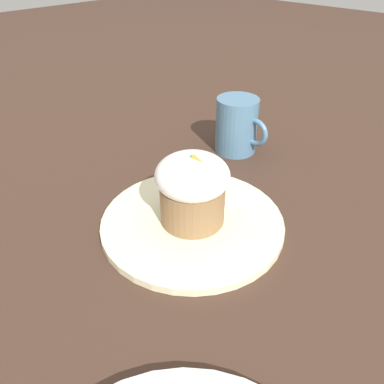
% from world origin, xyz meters
% --- Properties ---
extents(ground_plane, '(4.00, 4.00, 0.00)m').
position_xyz_m(ground_plane, '(0.00, 0.00, 0.00)').
color(ground_plane, '#3D281E').
extents(dessert_plate, '(0.26, 0.26, 0.01)m').
position_xyz_m(dessert_plate, '(0.00, 0.00, 0.01)').
color(dessert_plate, beige).
rests_on(dessert_plate, ground_plane).
extents(carrot_cake, '(0.10, 0.10, 0.11)m').
position_xyz_m(carrot_cake, '(0.00, -0.00, 0.07)').
color(carrot_cake, olive).
rests_on(carrot_cake, dessert_plate).
extents(spoon, '(0.05, 0.12, 0.01)m').
position_xyz_m(spoon, '(0.00, 0.03, 0.01)').
color(spoon, silver).
rests_on(spoon, dessert_plate).
extents(coffee_cup, '(0.11, 0.08, 0.11)m').
position_xyz_m(coffee_cup, '(-0.10, 0.23, 0.05)').
color(coffee_cup, teal).
rests_on(coffee_cup, ground_plane).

